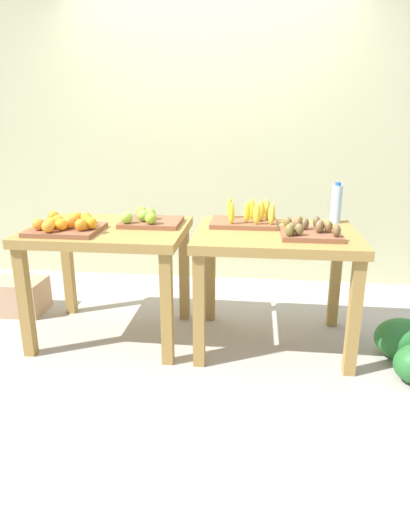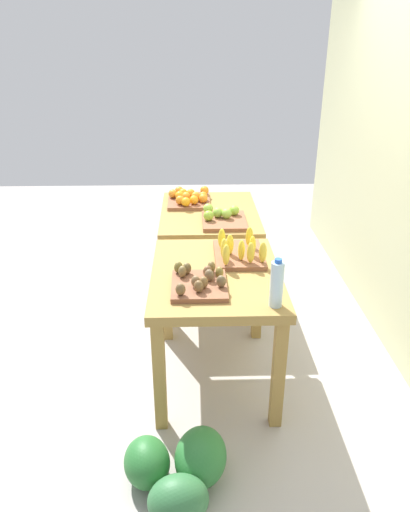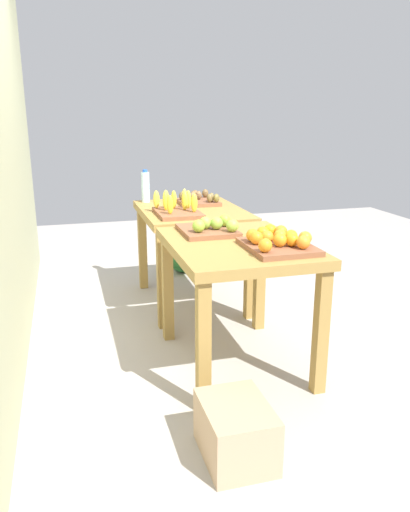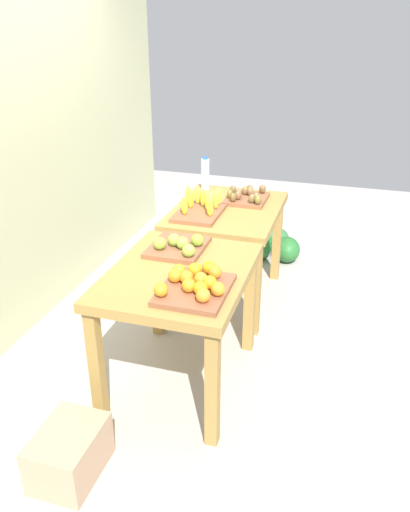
{
  "view_description": "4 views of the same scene",
  "coord_description": "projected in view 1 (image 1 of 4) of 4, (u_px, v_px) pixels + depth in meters",
  "views": [
    {
      "loc": [
        0.42,
        -2.83,
        1.5
      ],
      "look_at": [
        0.1,
        0.01,
        0.61
      ],
      "focal_mm": 31.44,
      "sensor_mm": 36.0,
      "label": 1
    },
    {
      "loc": [
        3.22,
        -0.14,
        2.15
      ],
      "look_at": [
        -0.07,
        -0.05,
        0.61
      ],
      "focal_mm": 33.74,
      "sensor_mm": 36.0,
      "label": 2
    },
    {
      "loc": [
        -3.31,
        0.98,
        1.55
      ],
      "look_at": [
        0.02,
        0.04,
        0.55
      ],
      "focal_mm": 35.14,
      "sensor_mm": 36.0,
      "label": 3
    },
    {
      "loc": [
        -3.04,
        -0.91,
        2.15
      ],
      "look_at": [
        0.0,
        0.01,
        0.63
      ],
      "focal_mm": 35.39,
      "sensor_mm": 36.0,
      "label": 4
    }
  ],
  "objects": [
    {
      "name": "ground_plane",
      "position": [
        191.0,
        338.0,
        3.18
      ],
      "size": [
        8.0,
        8.0,
        0.0
      ],
      "primitive_type": "plane",
      "color": "#A8A19B"
    },
    {
      "name": "back_wall",
      "position": [
        211.0,
        117.0,
        4.02
      ],
      "size": [
        4.4,
        0.12,
        3.0
      ],
      "primitive_type": "cube",
      "color": "#BCBF91",
      "rests_on": "ground_plane"
    },
    {
      "name": "display_table_left",
      "position": [
        109.0,
        244.0,
        3.04
      ],
      "size": [
        1.04,
        0.8,
        0.8
      ],
      "color": "olive",
      "rests_on": "ground_plane"
    },
    {
      "name": "display_table_right",
      "position": [
        275.0,
        249.0,
        2.92
      ],
      "size": [
        1.04,
        0.8,
        0.8
      ],
      "color": "olive",
      "rests_on": "ground_plane"
    },
    {
      "name": "orange_bin",
      "position": [
        67.0,
        225.0,
        2.85
      ],
      "size": [
        0.45,
        0.36,
        0.11
      ],
      "color": "brown",
      "rests_on": "display_table_left"
    },
    {
      "name": "apple_bin",
      "position": [
        148.0,
        220.0,
        3.05
      ],
      "size": [
        0.4,
        0.34,
        0.11
      ],
      "color": "brown",
      "rests_on": "display_table_left"
    },
    {
      "name": "banana_crate",
      "position": [
        247.0,
        218.0,
        3.04
      ],
      "size": [
        0.44,
        0.32,
        0.17
      ],
      "color": "brown",
      "rests_on": "display_table_right"
    },
    {
      "name": "kiwi_bin",
      "position": [
        309.0,
        231.0,
        2.75
      ],
      "size": [
        0.36,
        0.32,
        0.1
      ],
      "color": "brown",
      "rests_on": "display_table_right"
    },
    {
      "name": "water_bottle",
      "position": [
        336.0,
        204.0,
        3.08
      ],
      "size": [
        0.07,
        0.07,
        0.28
      ],
      "color": "silver",
      "rests_on": "display_table_right"
    },
    {
      "name": "cardboard_produce_box",
      "position": [
        19.0,
        296.0,
        3.58
      ],
      "size": [
        0.4,
        0.3,
        0.27
      ],
      "primitive_type": "cube",
      "color": "tan",
      "rests_on": "ground_plane"
    }
  ]
}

